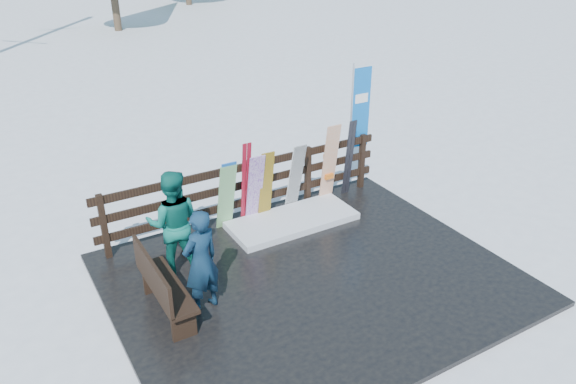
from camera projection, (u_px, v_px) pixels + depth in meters
ground at (312, 281)px, 8.85m from camera, size 700.00×700.00×0.00m
deck at (312, 279)px, 8.83m from camera, size 6.00×5.00×0.08m
fence at (248, 186)px, 10.21m from camera, size 5.60×0.10×1.15m
snow_patch at (292, 220)px, 10.28m from camera, size 2.35×1.00×0.12m
bench at (161, 285)px, 7.76m from camera, size 0.41×1.50×0.97m
snowboard_0 at (227, 196)px, 9.79m from camera, size 0.27×0.39×1.39m
snowboard_1 at (226, 197)px, 9.79m from camera, size 0.30×0.37×1.34m
snowboard_2 at (266, 186)px, 10.14m from camera, size 0.25×0.24×1.38m
snowboard_3 at (255, 189)px, 10.04m from camera, size 0.29×0.31×1.37m
snowboard_4 at (295, 178)px, 10.42m from camera, size 0.27×0.37×1.40m
snowboard_5 at (330, 164)px, 10.72m from camera, size 0.30×0.26×1.62m
ski_pair_a at (246, 183)px, 9.98m from camera, size 0.17×0.22×1.60m
ski_pair_b at (349, 158)px, 11.01m from camera, size 0.17×0.18×1.59m
rental_flag at (358, 113)px, 10.94m from camera, size 0.45×0.04×2.60m
person_front at (201, 262)px, 7.77m from camera, size 0.66×0.53×1.59m
person_back at (173, 223)px, 8.59m from camera, size 1.03×0.93×1.73m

